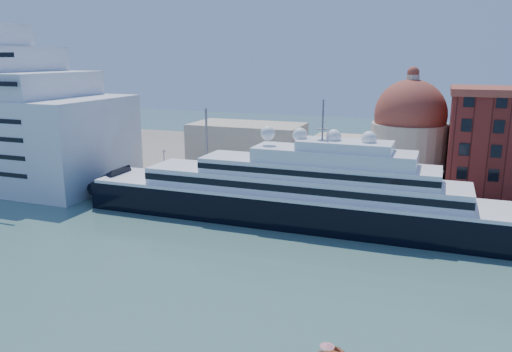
% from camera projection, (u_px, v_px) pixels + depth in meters
% --- Properties ---
extents(ground, '(400.00, 400.00, 0.00)m').
position_uv_depth(ground, '(231.00, 264.00, 78.24)').
color(ground, '#365E58').
rests_on(ground, ground).
extents(quay, '(180.00, 10.00, 2.50)m').
position_uv_depth(quay, '(292.00, 199.00, 108.92)').
color(quay, gray).
rests_on(quay, ground).
extents(land, '(260.00, 72.00, 2.00)m').
position_uv_depth(land, '(332.00, 164.00, 146.33)').
color(land, slate).
rests_on(land, ground).
extents(quay_fence, '(180.00, 0.10, 1.20)m').
position_uv_depth(quay_fence, '(287.00, 197.00, 104.39)').
color(quay_fence, slate).
rests_on(quay_fence, quay).
extents(superyacht, '(93.99, 13.03, 28.09)m').
position_uv_depth(superyacht, '(276.00, 196.00, 98.15)').
color(superyacht, black).
rests_on(superyacht, ground).
extents(service_barge, '(13.78, 4.68, 3.09)m').
position_uv_depth(service_barge, '(41.00, 190.00, 117.79)').
color(service_barge, white).
rests_on(service_barge, ground).
extents(church, '(66.00, 18.00, 25.50)m').
position_uv_depth(church, '(344.00, 141.00, 126.10)').
color(church, beige).
rests_on(church, land).
extents(lamp_posts, '(120.80, 2.40, 18.00)m').
position_uv_depth(lamp_posts, '(236.00, 158.00, 109.65)').
color(lamp_posts, slate).
rests_on(lamp_posts, quay).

